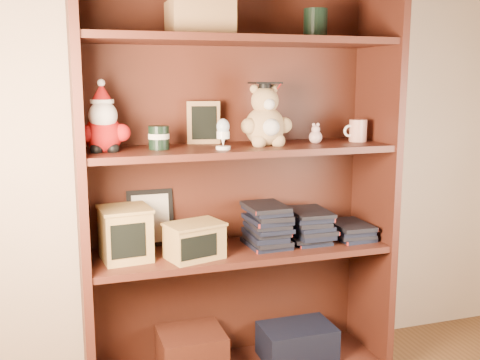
# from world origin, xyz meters

# --- Properties ---
(bookcase) EXTENTS (1.20, 0.35, 1.60)m
(bookcase) POSITION_xyz_m (-0.04, 1.36, 0.78)
(bookcase) COLOR #4A1F15
(bookcase) RESTS_ON ground
(shelf_lower) EXTENTS (1.14, 0.33, 0.02)m
(shelf_lower) POSITION_xyz_m (-0.04, 1.30, 0.54)
(shelf_lower) COLOR #4A1F15
(shelf_lower) RESTS_ON ground
(shelf_upper) EXTENTS (1.14, 0.33, 0.02)m
(shelf_upper) POSITION_xyz_m (-0.04, 1.30, 0.94)
(shelf_upper) COLOR #4A1F15
(shelf_upper) RESTS_ON ground
(santa_plush) EXTENTS (0.18, 0.13, 0.26)m
(santa_plush) POSITION_xyz_m (-0.54, 1.30, 1.04)
(santa_plush) COLOR #A50F0F
(santa_plush) RESTS_ON shelf_upper
(teachers_tin) EXTENTS (0.08, 0.08, 0.08)m
(teachers_tin) POSITION_xyz_m (-0.34, 1.31, 0.99)
(teachers_tin) COLOR black
(teachers_tin) RESTS_ON shelf_upper
(chalkboard_plaque) EXTENTS (0.13, 0.08, 0.16)m
(chalkboard_plaque) POSITION_xyz_m (-0.15, 1.42, 1.03)
(chalkboard_plaque) COLOR #9E7547
(chalkboard_plaque) RESTS_ON shelf_upper
(egg_cup) EXTENTS (0.05, 0.05, 0.11)m
(egg_cup) POSITION_xyz_m (-0.13, 1.23, 1.01)
(egg_cup) COLOR white
(egg_cup) RESTS_ON shelf_upper
(grad_teddy_bear) EXTENTS (0.20, 0.17, 0.25)m
(grad_teddy_bear) POSITION_xyz_m (0.06, 1.30, 1.04)
(grad_teddy_bear) COLOR tan
(grad_teddy_bear) RESTS_ON shelf_upper
(pink_figurine) EXTENTS (0.05, 0.05, 0.08)m
(pink_figurine) POSITION_xyz_m (0.28, 1.31, 0.98)
(pink_figurine) COLOR #CCA19D
(pink_figurine) RESTS_ON shelf_upper
(teacher_mug) EXTENTS (0.10, 0.07, 0.09)m
(teacher_mug) POSITION_xyz_m (0.46, 1.30, 0.99)
(teacher_mug) COLOR silver
(teacher_mug) RESTS_ON shelf_upper
(certificate_frame) EXTENTS (0.18, 0.05, 0.22)m
(certificate_frame) POSITION_xyz_m (-0.36, 1.44, 0.66)
(certificate_frame) COLOR black
(certificate_frame) RESTS_ON shelf_lower
(treats_box) EXTENTS (0.20, 0.20, 0.19)m
(treats_box) POSITION_xyz_m (-0.47, 1.30, 0.65)
(treats_box) COLOR tan
(treats_box) RESTS_ON shelf_lower
(pencils_box) EXTENTS (0.23, 0.19, 0.13)m
(pencils_box) POSITION_xyz_m (-0.23, 1.24, 0.62)
(pencils_box) COLOR tan
(pencils_box) RESTS_ON shelf_lower
(book_stack_left) EXTENTS (0.14, 0.20, 0.16)m
(book_stack_left) POSITION_xyz_m (0.08, 1.30, 0.63)
(book_stack_left) COLOR black
(book_stack_left) RESTS_ON shelf_lower
(book_stack_mid) EXTENTS (0.14, 0.20, 0.13)m
(book_stack_mid) POSITION_xyz_m (0.26, 1.30, 0.61)
(book_stack_mid) COLOR black
(book_stack_mid) RESTS_ON shelf_lower
(book_stack_right) EXTENTS (0.14, 0.20, 0.06)m
(book_stack_right) POSITION_xyz_m (0.45, 1.30, 0.58)
(book_stack_right) COLOR black
(book_stack_right) RESTS_ON shelf_lower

